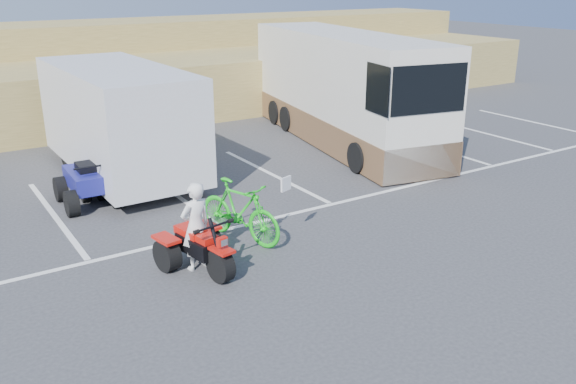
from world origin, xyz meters
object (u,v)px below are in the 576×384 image
green_dirt_bike (240,211)px  rv_motorhome (342,96)px  red_trike_atv (203,271)px  quad_atv_blue (90,204)px  cargo_trailer (119,118)px  quad_atv_green (100,193)px  rider (196,226)px

green_dirt_bike → rv_motorhome: (6.26, 4.99, 0.80)m
red_trike_atv → green_dirt_bike: green_dirt_bike is taller
quad_atv_blue → cargo_trailer: bearing=52.7°
cargo_trailer → quad_atv_green: 2.06m
green_dirt_bike → quad_atv_blue: (-1.90, 3.55, -0.60)m
cargo_trailer → quad_atv_green: (-0.93, -1.07, -1.49)m
rider → quad_atv_blue: rider is taller
rider → quad_atv_blue: (-0.70, 4.22, -0.79)m
green_dirt_bike → cargo_trailer: (-0.58, 5.20, 0.89)m
rv_motorhome → quad_atv_blue: (-8.17, -1.44, -1.39)m
rider → cargo_trailer: size_ratio=0.27×
rider → cargo_trailer: cargo_trailer is taller
green_dirt_bike → quad_atv_blue: 4.08m
rv_motorhome → cargo_trailer: bearing=-171.1°
rv_motorhome → red_trike_atv: bearing=-131.4°
rider → quad_atv_green: bearing=-96.2°
rider → green_dirt_bike: 1.39m
quad_atv_green → rider: bearing=-81.1°
quad_atv_blue → quad_atv_green: (0.39, 0.57, 0.00)m
rider → cargo_trailer: 5.94m
cargo_trailer → rv_motorhome: size_ratio=0.65×
rv_motorhome → quad_atv_green: (-7.77, -0.86, -1.39)m
rider → quad_atv_green: 4.87m
quad_atv_blue → quad_atv_green: size_ratio=1.27×
quad_atv_blue → rider: bearing=-79.0°
rider → cargo_trailer: bearing=-106.0°
red_trike_atv → rv_motorhome: bearing=28.1°
green_dirt_bike → rv_motorhome: bearing=19.6°
rv_motorhome → quad_atv_blue: rv_motorhome is taller
cargo_trailer → rv_motorhome: (6.84, -0.21, -0.10)m
rv_motorhome → green_dirt_bike: bearing=-130.8°
rider → quad_atv_blue: bearing=-90.5°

